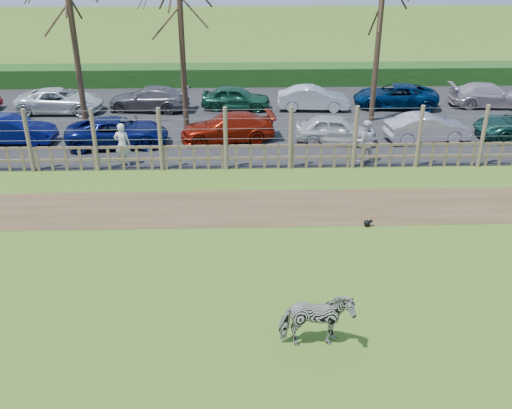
{
  "coord_description": "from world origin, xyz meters",
  "views": [
    {
      "loc": [
        0.54,
        -12.79,
        8.53
      ],
      "look_at": [
        1.0,
        2.5,
        1.1
      ],
      "focal_mm": 40.0,
      "sensor_mm": 36.0,
      "label": 1
    }
  ],
  "objects_px": {
    "tree_mid": "(181,20)",
    "car_9": "(149,99)",
    "visitor_a": "(122,144)",
    "car_4": "(336,129)",
    "crow": "(367,223)",
    "car_5": "(427,128)",
    "tree_right": "(381,9)",
    "car_13": "(489,95)",
    "tree_left": "(70,5)",
    "car_2": "(117,132)",
    "zebra": "(316,321)",
    "car_8": "(60,101)",
    "car_3": "(227,127)",
    "car_10": "(236,98)",
    "car_11": "(313,98)",
    "visitor_b": "(365,141)",
    "car_1": "(12,130)",
    "car_12": "(395,96)"
  },
  "relations": [
    {
      "from": "tree_mid",
      "to": "car_9",
      "type": "distance_m",
      "value": 5.36
    },
    {
      "from": "visitor_a",
      "to": "car_4",
      "type": "height_order",
      "value": "visitor_a"
    },
    {
      "from": "crow",
      "to": "car_5",
      "type": "xyz_separation_m",
      "value": [
        4.21,
        7.82,
        0.53
      ]
    },
    {
      "from": "tree_right",
      "to": "visitor_a",
      "type": "relative_size",
      "value": 4.26
    },
    {
      "from": "car_13",
      "to": "tree_left",
      "type": "bearing_deg",
      "value": 104.83
    },
    {
      "from": "tree_mid",
      "to": "car_2",
      "type": "bearing_deg",
      "value": -134.69
    },
    {
      "from": "tree_mid",
      "to": "crow",
      "type": "bearing_deg",
      "value": -57.82
    },
    {
      "from": "tree_right",
      "to": "car_4",
      "type": "relative_size",
      "value": 2.09
    },
    {
      "from": "zebra",
      "to": "car_2",
      "type": "xyz_separation_m",
      "value": [
        -6.9,
        13.34,
        -0.04
      ]
    },
    {
      "from": "car_5",
      "to": "car_8",
      "type": "height_order",
      "value": "same"
    },
    {
      "from": "visitor_a",
      "to": "car_3",
      "type": "height_order",
      "value": "visitor_a"
    },
    {
      "from": "car_5",
      "to": "car_10",
      "type": "xyz_separation_m",
      "value": [
        -8.4,
        5.21,
        0.0
      ]
    },
    {
      "from": "car_3",
      "to": "crow",
      "type": "bearing_deg",
      "value": 21.53
    },
    {
      "from": "zebra",
      "to": "car_9",
      "type": "distance_m",
      "value": 19.66
    },
    {
      "from": "zebra",
      "to": "car_11",
      "type": "xyz_separation_m",
      "value": [
        2.17,
        18.46,
        -0.04
      ]
    },
    {
      "from": "zebra",
      "to": "tree_mid",
      "type": "bearing_deg",
      "value": 10.67
    },
    {
      "from": "tree_right",
      "to": "car_4",
      "type": "height_order",
      "value": "tree_right"
    },
    {
      "from": "tree_left",
      "to": "car_4",
      "type": "xyz_separation_m",
      "value": [
        11.23,
        -1.63,
        -4.98
      ]
    },
    {
      "from": "visitor_a",
      "to": "crow",
      "type": "distance_m",
      "value": 10.18
    },
    {
      "from": "tree_left",
      "to": "crow",
      "type": "bearing_deg",
      "value": -40.43
    },
    {
      "from": "car_5",
      "to": "zebra",
      "type": "bearing_deg",
      "value": 148.24
    },
    {
      "from": "car_8",
      "to": "car_9",
      "type": "relative_size",
      "value": 1.04
    },
    {
      "from": "visitor_a",
      "to": "car_2",
      "type": "xyz_separation_m",
      "value": [
        -0.66,
        2.3,
        -0.26
      ]
    },
    {
      "from": "tree_left",
      "to": "car_4",
      "type": "distance_m",
      "value": 12.39
    },
    {
      "from": "car_9",
      "to": "visitor_b",
      "type": "bearing_deg",
      "value": 59.58
    },
    {
      "from": "tree_right",
      "to": "car_13",
      "type": "distance_m",
      "value": 8.39
    },
    {
      "from": "tree_left",
      "to": "car_10",
      "type": "distance_m",
      "value": 9.22
    },
    {
      "from": "zebra",
      "to": "visitor_b",
      "type": "bearing_deg",
      "value": -20.58
    },
    {
      "from": "car_9",
      "to": "tree_left",
      "type": "bearing_deg",
      "value": -26.59
    },
    {
      "from": "crow",
      "to": "car_5",
      "type": "distance_m",
      "value": 8.9
    },
    {
      "from": "car_1",
      "to": "car_9",
      "type": "xyz_separation_m",
      "value": [
        5.24,
        4.86,
        0.0
      ]
    },
    {
      "from": "visitor_a",
      "to": "car_5",
      "type": "relative_size",
      "value": 0.47
    },
    {
      "from": "car_10",
      "to": "car_11",
      "type": "height_order",
      "value": "same"
    },
    {
      "from": "visitor_a",
      "to": "car_9",
      "type": "distance_m",
      "value": 7.59
    },
    {
      "from": "crow",
      "to": "car_12",
      "type": "xyz_separation_m",
      "value": [
        4.13,
        13.11,
        0.53
      ]
    },
    {
      "from": "crow",
      "to": "car_10",
      "type": "height_order",
      "value": "car_10"
    },
    {
      "from": "visitor_a",
      "to": "visitor_b",
      "type": "height_order",
      "value": "same"
    },
    {
      "from": "car_11",
      "to": "car_12",
      "type": "height_order",
      "value": "same"
    },
    {
      "from": "visitor_a",
      "to": "car_13",
      "type": "height_order",
      "value": "visitor_a"
    },
    {
      "from": "car_1",
      "to": "tree_right",
      "type": "bearing_deg",
      "value": -76.92
    },
    {
      "from": "car_2",
      "to": "car_11",
      "type": "height_order",
      "value": "same"
    },
    {
      "from": "car_4",
      "to": "car_11",
      "type": "height_order",
      "value": "same"
    },
    {
      "from": "tree_mid",
      "to": "visitor_a",
      "type": "height_order",
      "value": "tree_mid"
    },
    {
      "from": "tree_right",
      "to": "car_11",
      "type": "bearing_deg",
      "value": 144.84
    },
    {
      "from": "visitor_a",
      "to": "car_10",
      "type": "relative_size",
      "value": 0.49
    },
    {
      "from": "car_2",
      "to": "car_4",
      "type": "relative_size",
      "value": 1.23
    },
    {
      "from": "car_2",
      "to": "car_11",
      "type": "relative_size",
      "value": 1.19
    },
    {
      "from": "zebra",
      "to": "car_1",
      "type": "bearing_deg",
      "value": 36.03
    },
    {
      "from": "car_2",
      "to": "car_10",
      "type": "height_order",
      "value": "same"
    },
    {
      "from": "tree_left",
      "to": "tree_mid",
      "type": "xyz_separation_m",
      "value": [
        4.5,
        1.0,
        -0.75
      ]
    }
  ]
}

